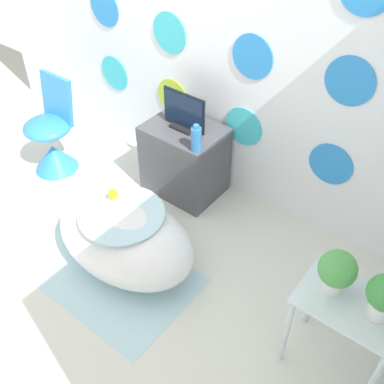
% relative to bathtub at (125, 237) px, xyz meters
% --- Properties ---
extents(ground_plane, '(12.00, 12.00, 0.00)m').
position_rel_bathtub_xyz_m(ground_plane, '(-0.14, -0.64, -0.23)').
color(ground_plane, silver).
extents(wall_back_dotted, '(4.65, 0.05, 2.60)m').
position_rel_bathtub_xyz_m(wall_back_dotted, '(-0.14, 1.08, 1.07)').
color(wall_back_dotted, white).
rests_on(wall_back_dotted, ground_plane).
extents(rug, '(1.18, 0.73, 0.01)m').
position_rel_bathtub_xyz_m(rug, '(-0.05, -0.15, -0.22)').
color(rug, silver).
rests_on(rug, ground_plane).
extents(bathtub, '(1.00, 0.65, 0.45)m').
position_rel_bathtub_xyz_m(bathtub, '(0.00, 0.00, 0.00)').
color(bathtub, white).
rests_on(bathtub, ground_plane).
extents(rubber_duck, '(0.07, 0.07, 0.08)m').
position_rel_bathtub_xyz_m(rubber_duck, '(-0.12, 0.05, 0.26)').
color(rubber_duck, yellow).
rests_on(rubber_duck, bathtub).
extents(chair, '(0.38, 0.38, 0.78)m').
position_rel_bathtub_xyz_m(chair, '(-1.18, 0.38, 0.03)').
color(chair, '#338CE0').
rests_on(chair, ground_plane).
extents(tv_cabinet, '(0.56, 0.43, 0.56)m').
position_rel_bathtub_xyz_m(tv_cabinet, '(-0.17, 0.82, 0.06)').
color(tv_cabinet, '#4C4C51').
rests_on(tv_cabinet, ground_plane).
extents(tv, '(0.35, 0.12, 0.28)m').
position_rel_bathtub_xyz_m(tv, '(-0.17, 0.82, 0.46)').
color(tv, black).
rests_on(tv, tv_cabinet).
extents(vase, '(0.07, 0.07, 0.19)m').
position_rel_bathtub_xyz_m(vase, '(0.06, 0.66, 0.43)').
color(vase, '#2D72B7').
rests_on(vase, tv_cabinet).
extents(side_table, '(0.50, 0.35, 0.55)m').
position_rel_bathtub_xyz_m(side_table, '(1.38, 0.16, 0.22)').
color(side_table, silver).
rests_on(side_table, ground_plane).
extents(potted_plant_left, '(0.18, 0.18, 0.24)m').
position_rel_bathtub_xyz_m(potted_plant_left, '(1.27, 0.17, 0.46)').
color(potted_plant_left, white).
rests_on(potted_plant_left, side_table).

